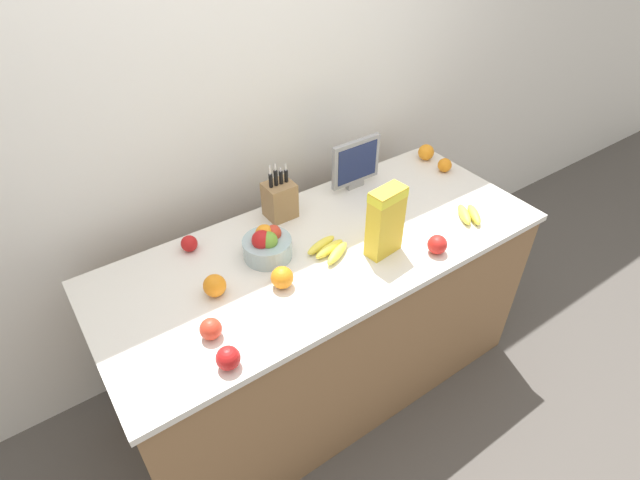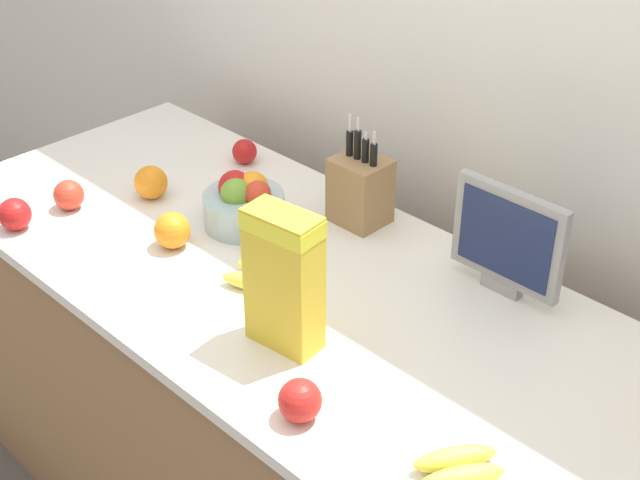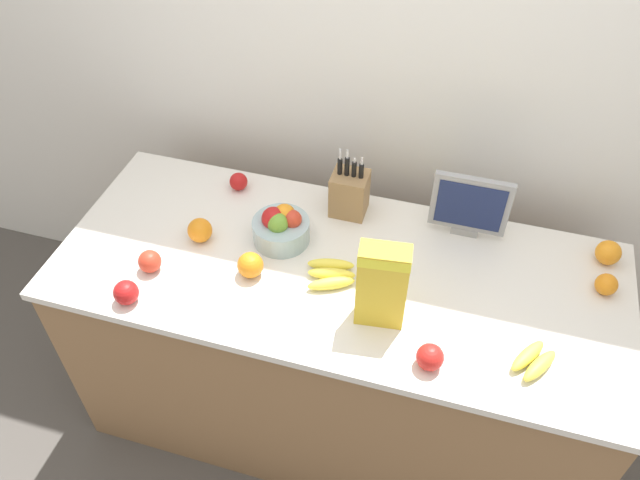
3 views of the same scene
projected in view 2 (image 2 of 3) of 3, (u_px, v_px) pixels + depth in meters
The scene contains 14 objects.
wall_back at pixel (463, 52), 2.23m from camera, with size 9.00×0.06×2.60m.
counter at pixel (289, 422), 2.30m from camera, with size 1.96×0.82×0.93m.
knife_block at pixel (360, 189), 2.20m from camera, with size 0.13×0.12×0.28m.
small_monitor at pixel (508, 239), 1.92m from camera, with size 0.27×0.03×0.26m.
cereal_box at pixel (284, 274), 1.75m from camera, with size 0.16×0.10×0.31m.
fruit_bowl at pixel (244, 203), 2.20m from camera, with size 0.20×0.20×0.14m.
banana_bunch_left at pixel (459, 468), 1.52m from camera, with size 0.15×0.18×0.04m.
banana_bunch_right at pixel (266, 273), 2.02m from camera, with size 0.19×0.17×0.04m.
apple_rightmost at pixel (300, 400), 1.63m from camera, with size 0.08×0.08×0.08m, color red.
apple_by_knife_block at pixel (245, 152), 2.50m from camera, with size 0.07×0.07×0.07m, color red.
apple_leftmost at pixel (15, 214), 2.20m from camera, with size 0.08×0.08×0.08m, color red.
apple_rear at pixel (69, 195), 2.28m from camera, with size 0.08×0.08×0.08m, color red.
orange_mid_left at pixel (172, 230), 2.13m from camera, with size 0.09×0.09×0.09m, color orange.
orange_front_right at pixel (151, 182), 2.33m from camera, with size 0.09×0.09×0.09m, color orange.
Camera 2 is at (1.25, -1.15, 2.09)m, focal length 50.00 mm.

